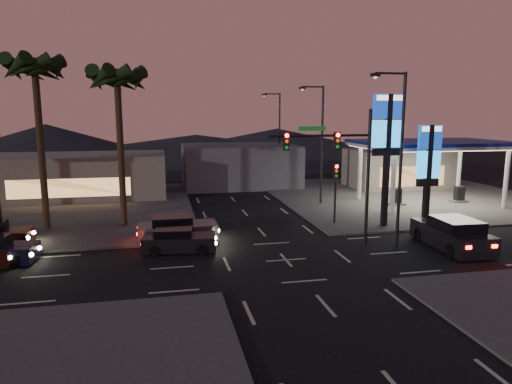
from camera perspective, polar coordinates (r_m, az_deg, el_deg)
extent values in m
plane|color=black|center=(24.70, 3.77, -8.48)|extent=(140.00, 140.00, 0.00)
cube|color=#47443F|center=(45.25, 17.96, -0.46)|extent=(24.00, 24.00, 0.12)
cube|color=#47443F|center=(40.47, -25.41, -2.10)|extent=(24.00, 24.00, 0.12)
cylinder|color=silver|center=(36.42, 16.77, 1.10)|extent=(0.36, 0.36, 5.00)
cylinder|color=silver|center=(42.13, 28.81, 1.43)|extent=(0.36, 0.36, 5.00)
cylinder|color=silver|center=(41.73, 12.85, 2.33)|extent=(0.36, 0.36, 5.00)
cylinder|color=silver|center=(46.79, 24.06, 2.51)|extent=(0.36, 0.36, 5.00)
cube|color=silver|center=(41.27, 21.10, 5.61)|extent=(12.00, 8.00, 0.50)
cube|color=white|center=(41.29, 21.07, 5.20)|extent=(11.60, 7.60, 0.06)
cube|color=navy|center=(41.26, 21.11, 5.82)|extent=(12.20, 8.20, 0.25)
cube|color=black|center=(40.24, 17.12, -0.58)|extent=(0.80, 0.50, 1.40)
cube|color=black|center=(43.45, 24.06, -0.26)|extent=(0.80, 0.50, 1.40)
cube|color=#726B5B|center=(50.26, 17.24, 2.79)|extent=(10.00, 6.00, 4.00)
cube|color=black|center=(31.94, 16.00, 3.60)|extent=(0.35, 0.35, 9.00)
cube|color=#0D3499|center=(31.78, 16.32, 10.24)|extent=(2.20, 0.30, 1.60)
cube|color=white|center=(31.79, 16.37, 11.23)|extent=(1.98, 0.32, 0.35)
cube|color=#1788E0|center=(31.80, 16.16, 7.00)|extent=(2.20, 0.30, 1.80)
cube|color=black|center=(31.88, 16.06, 4.85)|extent=(2.09, 0.28, 0.50)
cube|color=black|center=(32.45, 20.65, 1.66)|extent=(0.35, 0.35, 7.00)
cube|color=#0D3499|center=(32.21, 20.94, 6.42)|extent=(1.60, 0.30, 1.60)
cube|color=white|center=(32.19, 21.00, 7.39)|extent=(1.44, 0.32, 0.35)
cube|color=#1788E0|center=(32.35, 20.74, 3.24)|extent=(1.60, 0.30, 1.80)
cube|color=black|center=(32.49, 20.62, 1.14)|extent=(1.52, 0.28, 0.50)
cylinder|color=black|center=(27.55, 13.81, 1.71)|extent=(0.20, 0.20, 8.00)
cylinder|color=black|center=(26.16, 8.06, 6.99)|extent=(6.00, 0.14, 0.14)
cube|color=#0C3F14|center=(25.97, 7.03, 7.88)|extent=(1.60, 0.05, 0.25)
cube|color=black|center=(26.53, 10.08, 6.32)|extent=(0.32, 0.25, 1.00)
sphere|color=#FF0C07|center=(26.37, 10.23, 7.02)|extent=(0.22, 0.22, 0.22)
sphere|color=orange|center=(26.39, 10.21, 6.30)|extent=(0.20, 0.20, 0.20)
sphere|color=#0CB226|center=(26.41, 10.18, 5.59)|extent=(0.20, 0.20, 0.20)
cube|color=black|center=(25.56, 3.79, 6.33)|extent=(0.32, 0.25, 1.00)
sphere|color=#FF0C07|center=(25.40, 3.89, 7.05)|extent=(0.22, 0.22, 0.22)
sphere|color=orange|center=(25.42, 3.89, 6.31)|extent=(0.20, 0.20, 0.20)
sphere|color=#0CB226|center=(25.44, 3.88, 5.57)|extent=(0.20, 0.20, 0.20)
cylinder|color=black|center=(32.38, 9.85, -0.56)|extent=(0.16, 0.16, 4.00)
cube|color=black|center=(32.11, 9.95, 2.60)|extent=(0.32, 0.25, 1.00)
sphere|color=#FF0C07|center=(31.93, 10.06, 3.16)|extent=(0.22, 0.22, 0.22)
sphere|color=orange|center=(31.97, 10.05, 2.57)|extent=(0.20, 0.20, 0.20)
sphere|color=#0CB226|center=(32.02, 10.03, 1.98)|extent=(0.20, 0.20, 0.20)
cylinder|color=black|center=(27.25, 17.66, 3.57)|extent=(0.18, 0.18, 10.00)
cylinder|color=black|center=(26.76, 16.48, 14.04)|extent=(1.80, 0.12, 0.12)
cube|color=black|center=(26.35, 14.70, 13.98)|extent=(0.50, 0.25, 0.18)
sphere|color=#FFCC8C|center=(26.34, 14.69, 13.72)|extent=(0.20, 0.20, 0.20)
cylinder|color=black|center=(39.04, 8.23, 5.67)|extent=(0.18, 0.18, 10.00)
cylinder|color=black|center=(38.70, 7.13, 12.92)|extent=(1.80, 0.12, 0.12)
cube|color=black|center=(38.42, 5.83, 12.82)|extent=(0.50, 0.25, 0.18)
sphere|color=#FFCC8C|center=(38.41, 5.82, 12.64)|extent=(0.20, 0.20, 0.20)
cylinder|color=black|center=(52.38, 2.94, 6.78)|extent=(0.18, 0.18, 10.00)
cylinder|color=black|center=(52.13, 2.01, 12.16)|extent=(1.80, 0.12, 0.12)
cube|color=black|center=(51.92, 1.03, 12.06)|extent=(0.50, 0.25, 0.18)
sphere|color=#FFCC8C|center=(51.91, 1.03, 11.93)|extent=(0.20, 0.20, 0.20)
cylinder|color=black|center=(32.28, -16.55, 4.70)|extent=(0.44, 0.44, 10.20)
sphere|color=black|center=(32.26, -17.00, 13.76)|extent=(0.90, 0.90, 0.90)
cone|color=black|center=(32.16, -14.60, 13.34)|extent=(0.90, 2.74, 1.91)
cone|color=black|center=(33.10, -15.21, 13.21)|extent=(2.57, 2.57, 1.91)
cone|color=black|center=(33.54, -16.78, 13.09)|extent=(2.74, 0.90, 1.91)
cone|color=black|center=(33.24, -18.46, 13.03)|extent=(2.57, 2.57, 1.91)
cone|color=black|center=(32.37, -19.33, 13.09)|extent=(0.90, 2.74, 1.91)
cone|color=black|center=(31.42, -18.83, 13.23)|extent=(2.57, 2.57, 1.91)
cone|color=black|center=(30.95, -17.18, 13.38)|extent=(2.74, 0.90, 1.91)
cone|color=black|center=(31.27, -15.40, 13.42)|extent=(2.57, 2.57, 1.91)
cylinder|color=black|center=(33.03, -25.28, 4.80)|extent=(0.44, 0.44, 10.80)
sphere|color=black|center=(33.09, -25.97, 14.15)|extent=(0.90, 0.90, 0.90)
cone|color=black|center=(32.79, -23.67, 13.83)|extent=(0.90, 2.74, 1.91)
cone|color=black|center=(33.77, -24.00, 13.67)|extent=(2.57, 2.57, 1.91)
cone|color=black|center=(34.33, -25.41, 13.49)|extent=(2.74, 0.90, 1.91)
cone|color=black|center=(34.18, -27.10, 13.39)|extent=(2.57, 2.57, 1.91)
cone|color=black|center=(33.39, -28.16, 13.41)|extent=(0.90, 2.74, 1.91)
cone|color=black|center=(32.41, -27.95, 13.58)|extent=(2.57, 2.57, 1.91)
cone|color=black|center=(31.81, -26.50, 13.78)|extent=(2.74, 0.90, 1.91)
cone|color=black|center=(31.97, -24.69, 13.88)|extent=(2.57, 2.57, 1.91)
cube|color=#726B5B|center=(45.57, -21.42, 1.88)|extent=(16.00, 8.00, 4.00)
cube|color=#4C4C51|center=(49.59, -2.09, 3.37)|extent=(12.00, 9.00, 4.40)
cone|color=black|center=(84.76, -24.70, 5.69)|extent=(40.00, 40.00, 6.00)
cone|color=black|center=(85.45, 2.63, 6.26)|extent=(50.00, 50.00, 5.00)
cone|color=black|center=(83.01, -7.50, 5.74)|extent=(60.00, 60.00, 4.00)
cube|color=black|center=(26.38, -9.56, -6.25)|extent=(4.22, 2.14, 0.83)
cube|color=black|center=(26.25, -10.19, -5.09)|extent=(2.19, 1.78, 0.60)
cylinder|color=black|center=(27.13, -6.70, -6.19)|extent=(0.61, 0.28, 0.59)
cylinder|color=black|center=(25.63, -6.75, -7.15)|extent=(0.61, 0.28, 0.59)
cylinder|color=black|center=(27.31, -12.16, -6.24)|extent=(0.61, 0.28, 0.59)
cylinder|color=black|center=(25.81, -12.54, -7.20)|extent=(0.61, 0.28, 0.59)
sphere|color=#FFF2BF|center=(26.83, -5.13, -5.73)|extent=(0.20, 0.20, 0.20)
sphere|color=#FFF2BF|center=(25.77, -5.10, -6.39)|extent=(0.20, 0.20, 0.20)
cube|color=#FF140A|center=(27.09, -13.80, -5.67)|extent=(0.10, 0.24, 0.13)
cube|color=#FF140A|center=(26.04, -14.13, -6.31)|extent=(0.10, 0.24, 0.13)
cylinder|color=black|center=(27.82, -28.80, -6.94)|extent=(0.62, 0.27, 0.61)
sphere|color=#FFF2BF|center=(27.26, -27.53, -6.54)|extent=(0.21, 0.21, 0.21)
sphere|color=#FFF2BF|center=(26.24, -28.37, -7.22)|extent=(0.21, 0.21, 0.21)
cylinder|color=black|center=(27.83, -26.79, -6.75)|extent=(0.65, 0.29, 0.63)
cylinder|color=black|center=(26.34, -28.03, -7.75)|extent=(0.65, 0.29, 0.63)
sphere|color=#FFF2BF|center=(27.27, -25.46, -6.34)|extent=(0.22, 0.22, 0.22)
sphere|color=#FFF2BF|center=(26.20, -26.29, -7.03)|extent=(0.22, 0.22, 0.22)
cube|color=slate|center=(28.45, -9.75, -4.89)|extent=(4.80, 2.10, 0.97)
cube|color=black|center=(28.28, -10.45, -3.64)|extent=(2.42, 1.89, 0.70)
cylinder|color=black|center=(29.52, -6.91, -4.78)|extent=(0.70, 0.27, 0.69)
cylinder|color=black|center=(27.76, -6.48, -5.71)|extent=(0.70, 0.27, 0.69)
cylinder|color=black|center=(29.37, -12.81, -5.03)|extent=(0.70, 0.27, 0.69)
cylinder|color=black|center=(27.59, -12.77, -5.99)|extent=(0.70, 0.27, 0.69)
sphere|color=#FFF2BF|center=(29.28, -5.17, -4.21)|extent=(0.24, 0.24, 0.24)
sphere|color=#FFF2BF|center=(28.04, -4.80, -4.84)|extent=(0.24, 0.24, 0.24)
cube|color=#FF140A|center=(29.02, -14.55, -4.45)|extent=(0.09, 0.27, 0.15)
cube|color=#FF140A|center=(27.76, -14.60, -5.09)|extent=(0.09, 0.27, 0.15)
cylinder|color=black|center=(31.31, -27.92, -5.10)|extent=(0.63, 0.28, 0.62)
cylinder|color=black|center=(29.76, -28.53, -5.88)|extent=(0.63, 0.28, 0.62)
sphere|color=#FFF2BF|center=(30.86, -26.65, -4.64)|extent=(0.21, 0.21, 0.21)
sphere|color=#FFF2BF|center=(29.76, -27.03, -5.18)|extent=(0.21, 0.21, 0.21)
cylinder|color=black|center=(31.29, -27.30, -5.02)|extent=(0.65, 0.25, 0.65)
cylinder|color=black|center=(29.71, -28.22, -5.85)|extent=(0.65, 0.25, 0.65)
sphere|color=#FFF2BF|center=(30.76, -26.02, -4.58)|extent=(0.22, 0.22, 0.22)
sphere|color=#FFF2BF|center=(29.63, -26.63, -5.15)|extent=(0.22, 0.22, 0.22)
cube|color=black|center=(28.92, 23.21, -5.14)|extent=(2.55, 5.56, 1.12)
cube|color=black|center=(28.44, 23.71, -3.87)|extent=(2.23, 2.82, 0.81)
cylinder|color=black|center=(29.89, 19.69, -5.01)|extent=(0.33, 0.81, 0.79)
cylinder|color=black|center=(30.96, 23.12, -4.73)|extent=(0.33, 0.81, 0.79)
cylinder|color=black|center=(27.03, 23.24, -6.78)|extent=(0.33, 0.81, 0.79)
cylinder|color=black|center=(28.20, 26.88, -6.38)|extent=(0.33, 0.81, 0.79)
cube|color=#FF140A|center=(26.28, 25.03, -6.30)|extent=(0.31, 0.11, 0.17)
cube|color=#FF140A|center=(27.13, 27.65, -6.02)|extent=(0.31, 0.11, 0.17)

